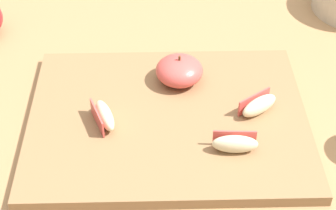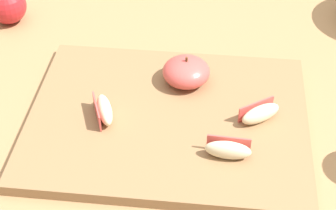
% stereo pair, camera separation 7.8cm
% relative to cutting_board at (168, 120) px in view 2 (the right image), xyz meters
% --- Properties ---
extents(dining_table, '(1.34, 0.91, 0.73)m').
position_rel_cutting_board_xyz_m(dining_table, '(-0.07, 0.10, -0.10)').
color(dining_table, '#9E754C').
rests_on(dining_table, ground_plane).
extents(cutting_board, '(0.40, 0.31, 0.02)m').
position_rel_cutting_board_xyz_m(cutting_board, '(0.00, 0.00, 0.00)').
color(cutting_board, olive).
rests_on(cutting_board, dining_table).
extents(apple_half_skin_up, '(0.07, 0.07, 0.05)m').
position_rel_cutting_board_xyz_m(apple_half_skin_up, '(0.02, 0.08, 0.03)').
color(apple_half_skin_up, '#D14C47').
rests_on(apple_half_skin_up, cutting_board).
extents(apple_wedge_near_knife, '(0.06, 0.05, 0.03)m').
position_rel_cutting_board_xyz_m(apple_wedge_near_knife, '(0.13, 0.00, 0.02)').
color(apple_wedge_near_knife, beige).
rests_on(apple_wedge_near_knife, cutting_board).
extents(apple_wedge_right, '(0.04, 0.06, 0.03)m').
position_rel_cutting_board_xyz_m(apple_wedge_right, '(-0.09, -0.01, 0.02)').
color(apple_wedge_right, beige).
rests_on(apple_wedge_right, cutting_board).
extents(apple_wedge_left, '(0.06, 0.03, 0.03)m').
position_rel_cutting_board_xyz_m(apple_wedge_left, '(0.09, -0.07, 0.02)').
color(apple_wedge_left, beige).
rests_on(apple_wedge_left, cutting_board).
extents(whole_apple_crimson, '(0.07, 0.07, 0.08)m').
position_rel_cutting_board_xyz_m(whole_apple_crimson, '(-0.32, 0.24, 0.03)').
color(whole_apple_crimson, '#B21E23').
rests_on(whole_apple_crimson, dining_table).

